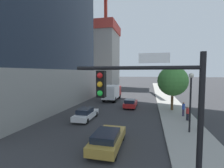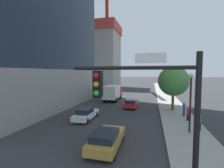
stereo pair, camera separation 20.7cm
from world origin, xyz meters
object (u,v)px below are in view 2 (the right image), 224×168
at_px(construction_building, 99,53).
at_px(traffic_light_pole, 151,107).
at_px(car_white, 86,114).
at_px(car_red, 131,103).
at_px(pedestrian_blue_shirt, 184,109).
at_px(street_lamp, 191,93).
at_px(pedestrian_red_shirt, 188,114).
at_px(car_gold, 107,139).
at_px(street_tree, 173,81).
at_px(pedestrian_green_shirt, 200,122).
at_px(box_truck, 113,92).

xyz_separation_m(construction_building, traffic_light_pole, (18.57, -49.63, -8.17)).
relative_size(car_white, car_red, 1.01).
height_order(car_red, pedestrian_blue_shirt, pedestrian_blue_shirt).
distance_m(construction_building, pedestrian_blue_shirt, 42.61).
bearing_deg(street_lamp, pedestrian_blue_shirt, 84.65).
bearing_deg(construction_building, pedestrian_red_shirt, -57.91).
distance_m(construction_building, car_gold, 48.56).
distance_m(street_lamp, pedestrian_red_shirt, 4.85).
relative_size(traffic_light_pole, pedestrian_blue_shirt, 3.50).
xyz_separation_m(street_lamp, car_red, (-6.58, 9.74, -3.03)).
xyz_separation_m(street_tree, car_red, (-6.16, 0.84, -3.67)).
relative_size(construction_building, car_red, 6.70).
bearing_deg(traffic_light_pole, pedestrian_blue_shirt, 75.57).
bearing_deg(pedestrian_blue_shirt, street_tree, 106.36).
bearing_deg(pedestrian_green_shirt, street_lamp, -141.64).
xyz_separation_m(car_gold, box_truck, (-4.40, 19.93, 1.01)).
xyz_separation_m(car_gold, pedestrian_green_shirt, (7.61, 5.33, 0.24)).
relative_size(car_red, pedestrian_green_shirt, 2.74).
bearing_deg(pedestrian_blue_shirt, pedestrian_red_shirt, -86.30).
distance_m(pedestrian_red_shirt, pedestrian_blue_shirt, 1.78).
distance_m(car_gold, pedestrian_blue_shirt, 12.43).
distance_m(car_red, box_truck, 7.26).
distance_m(construction_building, pedestrian_green_shirt, 46.89).
xyz_separation_m(street_tree, pedestrian_red_shirt, (1.06, -4.98, -3.42)).
distance_m(traffic_light_pole, car_red, 19.97).
bearing_deg(car_red, pedestrian_red_shirt, -38.87).
xyz_separation_m(traffic_light_pole, car_white, (-7.57, 11.53, -3.69)).
bearing_deg(street_lamp, car_white, 170.15).
relative_size(construction_building, box_truck, 4.22).
distance_m(street_tree, pedestrian_blue_shirt, 4.71).
distance_m(street_lamp, street_tree, 8.94).
distance_m(street_tree, pedestrian_red_shirt, 6.14).
distance_m(street_tree, box_truck, 12.69).
bearing_deg(car_red, car_gold, -90.00).
height_order(construction_building, pedestrian_blue_shirt, construction_building).
bearing_deg(box_truck, car_white, -90.00).
bearing_deg(car_gold, street_lamp, 34.44).
xyz_separation_m(traffic_light_pole, street_lamp, (3.41, 9.63, -0.64)).
xyz_separation_m(car_white, car_gold, (4.40, -6.41, 0.05)).
xyz_separation_m(street_lamp, street_tree, (-0.41, 8.90, 0.64)).
distance_m(car_white, box_truck, 13.56).
bearing_deg(pedestrian_blue_shirt, pedestrian_green_shirt, -84.11).
bearing_deg(pedestrian_green_shirt, car_white, 174.83).
xyz_separation_m(box_truck, pedestrian_green_shirt, (12.01, -14.61, -0.77)).
height_order(car_red, pedestrian_red_shirt, pedestrian_red_shirt).
xyz_separation_m(car_red, pedestrian_red_shirt, (7.22, -5.82, 0.25)).
relative_size(pedestrian_green_shirt, pedestrian_blue_shirt, 0.92).
height_order(street_tree, car_gold, street_tree).
distance_m(traffic_light_pole, pedestrian_green_shirt, 11.85).
bearing_deg(car_red, construction_building, 116.98).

